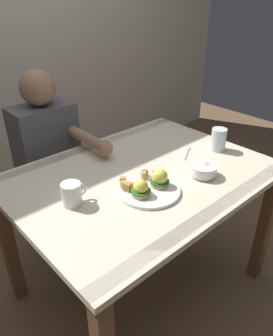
{
  "coord_description": "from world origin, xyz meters",
  "views": [
    {
      "loc": [
        -0.9,
        -0.95,
        1.5
      ],
      "look_at": [
        -0.04,
        0.0,
        0.78
      ],
      "focal_mm": 34.48,
      "sensor_mm": 36.0,
      "label": 1
    }
  ],
  "objects": [
    {
      "name": "dining_table",
      "position": [
        0.0,
        0.0,
        0.63
      ],
      "size": [
        1.2,
        0.9,
        0.74
      ],
      "color": "beige",
      "rests_on": "ground_plane"
    },
    {
      "name": "coffee_mug",
      "position": [
        -0.37,
        0.01,
        0.79
      ],
      "size": [
        0.11,
        0.08,
        0.09
      ],
      "color": "white",
      "rests_on": "dining_table"
    },
    {
      "name": "fork",
      "position": [
        0.32,
        -0.0,
        0.74
      ],
      "size": [
        0.14,
        0.1,
        0.0
      ],
      "color": "silver",
      "rests_on": "dining_table"
    },
    {
      "name": "eggs_benedict_plate",
      "position": [
        -0.09,
        -0.14,
        0.77
      ],
      "size": [
        0.27,
        0.27,
        0.09
      ],
      "color": "white",
      "rests_on": "dining_table"
    },
    {
      "name": "water_glass_near",
      "position": [
        0.47,
        -0.09,
        0.79
      ],
      "size": [
        0.08,
        0.08,
        0.12
      ],
      "color": "silver",
      "rests_on": "dining_table"
    },
    {
      "name": "ground_plane",
      "position": [
        0.0,
        0.0,
        0.0
      ],
      "size": [
        6.0,
        6.0,
        0.0
      ],
      "primitive_type": "plane",
      "color": "brown"
    },
    {
      "name": "diner_person",
      "position": [
        -0.16,
        0.6,
        0.65
      ],
      "size": [
        0.34,
        0.54,
        1.14
      ],
      "color": "#33333D",
      "rests_on": "ground_plane"
    },
    {
      "name": "fruit_bowl",
      "position": [
        0.19,
        -0.21,
        0.77
      ],
      "size": [
        0.12,
        0.12,
        0.06
      ],
      "color": "white",
      "rests_on": "dining_table"
    }
  ]
}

